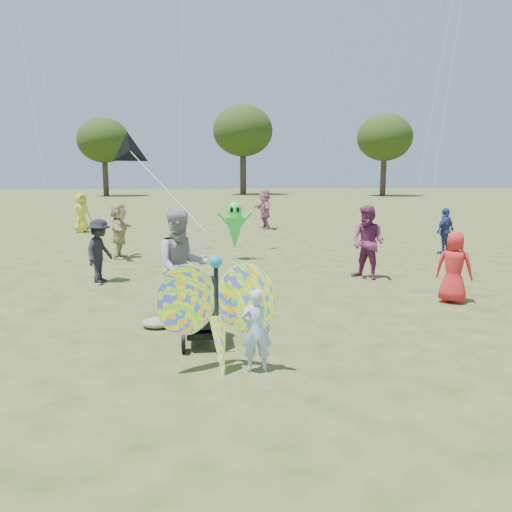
{
  "coord_description": "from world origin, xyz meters",
  "views": [
    {
      "loc": [
        -0.81,
        -7.16,
        2.53
      ],
      "look_at": [
        -0.2,
        1.5,
        1.1
      ],
      "focal_mm": 35.0,
      "sensor_mm": 36.0,
      "label": 1
    }
  ],
  "objects_px": {
    "child_girl": "(256,330)",
    "crowd_d": "(119,231)",
    "crowd_c": "(445,231)",
    "alien_kite": "(235,227)",
    "crowd_g": "(81,213)",
    "butterfly_kite": "(218,314)",
    "crowd_e": "(368,243)",
    "crowd_b": "(100,251)",
    "adult_man": "(182,266)",
    "crowd_a": "(454,267)",
    "crowd_j": "(265,209)",
    "jogging_stroller": "(201,304)"
  },
  "relations": [
    {
      "from": "child_girl",
      "to": "jogging_stroller",
      "type": "relative_size",
      "value": 1.01
    },
    {
      "from": "crowd_a",
      "to": "crowd_c",
      "type": "distance_m",
      "value": 6.42
    },
    {
      "from": "crowd_g",
      "to": "butterfly_kite",
      "type": "bearing_deg",
      "value": -120.55
    },
    {
      "from": "crowd_b",
      "to": "crowd_d",
      "type": "xyz_separation_m",
      "value": [
        -0.21,
        3.41,
        0.1
      ]
    },
    {
      "from": "crowd_b",
      "to": "crowd_j",
      "type": "xyz_separation_m",
      "value": [
        4.9,
        11.32,
        0.17
      ]
    },
    {
      "from": "crowd_g",
      "to": "butterfly_kite",
      "type": "height_order",
      "value": "crowd_g"
    },
    {
      "from": "adult_man",
      "to": "crowd_a",
      "type": "xyz_separation_m",
      "value": [
        5.26,
        0.93,
        -0.26
      ]
    },
    {
      "from": "crowd_g",
      "to": "crowd_j",
      "type": "xyz_separation_m",
      "value": [
        8.1,
        0.92,
        0.06
      ]
    },
    {
      "from": "adult_man",
      "to": "child_girl",
      "type": "bearing_deg",
      "value": -82.57
    },
    {
      "from": "crowd_a",
      "to": "crowd_b",
      "type": "xyz_separation_m",
      "value": [
        -7.44,
        2.44,
        0.04
      ]
    },
    {
      "from": "crowd_e",
      "to": "crowd_j",
      "type": "relative_size",
      "value": 0.98
    },
    {
      "from": "alien_kite",
      "to": "crowd_e",
      "type": "bearing_deg",
      "value": -43.51
    },
    {
      "from": "crowd_c",
      "to": "crowd_j",
      "type": "distance_m",
      "value": 9.35
    },
    {
      "from": "child_girl",
      "to": "adult_man",
      "type": "height_order",
      "value": "adult_man"
    },
    {
      "from": "crowd_b",
      "to": "alien_kite",
      "type": "xyz_separation_m",
      "value": [
        3.26,
        2.9,
        0.22
      ]
    },
    {
      "from": "butterfly_kite",
      "to": "alien_kite",
      "type": "height_order",
      "value": "alien_kite"
    },
    {
      "from": "crowd_b",
      "to": "butterfly_kite",
      "type": "distance_m",
      "value": 6.27
    },
    {
      "from": "crowd_c",
      "to": "alien_kite",
      "type": "distance_m",
      "value": 6.73
    },
    {
      "from": "crowd_a",
      "to": "crowd_j",
      "type": "xyz_separation_m",
      "value": [
        -2.54,
        13.76,
        0.2
      ]
    },
    {
      "from": "crowd_c",
      "to": "alien_kite",
      "type": "xyz_separation_m",
      "value": [
        -6.7,
        -0.57,
        0.23
      ]
    },
    {
      "from": "adult_man",
      "to": "crowd_a",
      "type": "distance_m",
      "value": 5.35
    },
    {
      "from": "crowd_g",
      "to": "adult_man",
      "type": "bearing_deg",
      "value": -119.75
    },
    {
      "from": "crowd_e",
      "to": "crowd_g",
      "type": "bearing_deg",
      "value": -179.4
    },
    {
      "from": "child_girl",
      "to": "crowd_d",
      "type": "distance_m",
      "value": 9.73
    },
    {
      "from": "crowd_d",
      "to": "butterfly_kite",
      "type": "relative_size",
      "value": 0.97
    },
    {
      "from": "crowd_j",
      "to": "crowd_g",
      "type": "bearing_deg",
      "value": -98.36
    },
    {
      "from": "crowd_e",
      "to": "alien_kite",
      "type": "distance_m",
      "value": 4.33
    },
    {
      "from": "adult_man",
      "to": "crowd_g",
      "type": "distance_m",
      "value": 14.79
    },
    {
      "from": "crowd_e",
      "to": "butterfly_kite",
      "type": "relative_size",
      "value": 1.03
    },
    {
      "from": "crowd_b",
      "to": "alien_kite",
      "type": "relative_size",
      "value": 0.86
    },
    {
      "from": "crowd_d",
      "to": "alien_kite",
      "type": "height_order",
      "value": "alien_kite"
    },
    {
      "from": "crowd_g",
      "to": "alien_kite",
      "type": "height_order",
      "value": "alien_kite"
    },
    {
      "from": "crowd_g",
      "to": "jogging_stroller",
      "type": "height_order",
      "value": "crowd_g"
    },
    {
      "from": "alien_kite",
      "to": "jogging_stroller",
      "type": "bearing_deg",
      "value": -95.55
    },
    {
      "from": "crowd_g",
      "to": "crowd_j",
      "type": "bearing_deg",
      "value": -44.6
    },
    {
      "from": "alien_kite",
      "to": "crowd_c",
      "type": "bearing_deg",
      "value": 4.84
    },
    {
      "from": "crowd_c",
      "to": "crowd_j",
      "type": "height_order",
      "value": "crowd_j"
    },
    {
      "from": "crowd_c",
      "to": "crowd_g",
      "type": "xyz_separation_m",
      "value": [
        -13.17,
        6.93,
        0.12
      ]
    },
    {
      "from": "crowd_a",
      "to": "crowd_j",
      "type": "relative_size",
      "value": 0.78
    },
    {
      "from": "crowd_b",
      "to": "butterfly_kite",
      "type": "height_order",
      "value": "butterfly_kite"
    },
    {
      "from": "crowd_g",
      "to": "crowd_j",
      "type": "relative_size",
      "value": 0.93
    },
    {
      "from": "crowd_e",
      "to": "butterfly_kite",
      "type": "height_order",
      "value": "crowd_e"
    },
    {
      "from": "child_girl",
      "to": "adult_man",
      "type": "bearing_deg",
      "value": -69.2
    },
    {
      "from": "crowd_e",
      "to": "crowd_j",
      "type": "distance_m",
      "value": 11.5
    },
    {
      "from": "crowd_b",
      "to": "crowd_j",
      "type": "distance_m",
      "value": 12.34
    },
    {
      "from": "crowd_d",
      "to": "crowd_g",
      "type": "distance_m",
      "value": 7.6
    },
    {
      "from": "crowd_e",
      "to": "crowd_d",
      "type": "bearing_deg",
      "value": -159.74
    },
    {
      "from": "crowd_c",
      "to": "butterfly_kite",
      "type": "height_order",
      "value": "butterfly_kite"
    },
    {
      "from": "crowd_c",
      "to": "crowd_d",
      "type": "bearing_deg",
      "value": -34.3
    },
    {
      "from": "crowd_c",
      "to": "crowd_a",
      "type": "bearing_deg",
      "value": 32.23
    }
  ]
}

